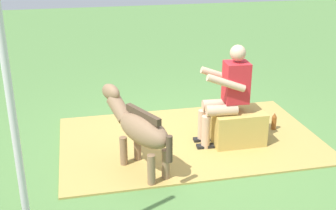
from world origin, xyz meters
The scene contains 7 objects.
ground_plane centered at (0.00, 0.00, 0.00)m, with size 24.00×24.00×0.00m, color #568442.
hay_patch centered at (-0.14, -0.08, 0.01)m, with size 3.45×2.16×0.02m, color tan.
hay_bale centered at (-0.72, 0.13, 0.23)m, with size 0.67×0.48×0.46m, color tan.
person_seated centered at (-0.56, 0.13, 0.74)m, with size 0.68×0.44×1.34m.
pony_standing centered at (0.65, 0.55, 0.55)m, with size 0.76×1.25×0.91m.
soda_bottle centered at (-1.38, -0.13, 0.13)m, with size 0.07×0.07×0.27m.
tent_pole_right centered at (1.78, 1.93, 1.25)m, with size 0.06×0.06×2.51m, color silver.
Camera 1 is at (1.29, 5.03, 2.61)m, focal length 46.42 mm.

